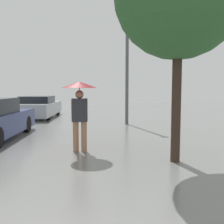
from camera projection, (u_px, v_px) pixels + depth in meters
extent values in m
cylinder|color=#9E7051|center=(76.00, 137.00, 6.48)|extent=(0.15, 0.15, 0.79)
cylinder|color=#9E7051|center=(84.00, 137.00, 6.48)|extent=(0.15, 0.15, 0.79)
cube|color=#2D2D33|center=(80.00, 110.00, 6.42)|extent=(0.40, 0.23, 0.59)
sphere|color=#9E7051|center=(79.00, 94.00, 6.38)|extent=(0.21, 0.21, 0.21)
cylinder|color=#515456|center=(80.00, 100.00, 6.39)|extent=(0.02, 0.02, 0.63)
cone|color=maroon|center=(79.00, 85.00, 6.36)|extent=(0.91, 0.91, 0.16)
cylinder|color=black|center=(27.00, 124.00, 9.48)|extent=(0.18, 0.61, 0.61)
cube|color=#9EA3A8|center=(39.00, 109.00, 14.52)|extent=(1.88, 4.58, 0.69)
cube|color=black|center=(38.00, 99.00, 14.25)|extent=(1.60, 2.06, 0.38)
cylinder|color=black|center=(31.00, 110.00, 15.92)|extent=(0.18, 0.58, 0.58)
cylinder|color=black|center=(58.00, 110.00, 15.99)|extent=(0.18, 0.58, 0.58)
cylinder|color=black|center=(16.00, 115.00, 13.10)|extent=(0.18, 0.58, 0.58)
cylinder|color=black|center=(48.00, 115.00, 13.17)|extent=(0.18, 0.58, 0.58)
cylinder|color=#38281E|center=(176.00, 97.00, 5.50)|extent=(0.21, 0.21, 2.89)
cylinder|color=#515456|center=(127.00, 75.00, 11.45)|extent=(0.15, 0.15, 4.52)
sphere|color=beige|center=(127.00, 23.00, 11.23)|extent=(0.27, 0.27, 0.27)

